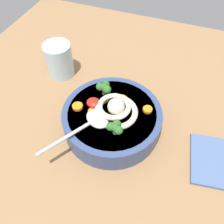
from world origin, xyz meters
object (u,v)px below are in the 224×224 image
object	(u,v)px
noodle_pile	(116,109)
drinking_glass	(59,60)
soup_bowl	(112,119)
soup_spoon	(92,122)

from	to	relation	value
noodle_pile	drinking_glass	xyz separation A→B (cm)	(22.39, -13.59, -2.39)
soup_bowl	drinking_glass	distance (cm)	25.52
noodle_pile	drinking_glass	bearing A→B (deg)	-31.26
drinking_glass	noodle_pile	bearing A→B (deg)	148.74
soup_bowl	soup_spoon	world-z (taller)	soup_spoon
drinking_glass	soup_bowl	bearing A→B (deg)	147.74
soup_bowl	noodle_pile	xyz separation A→B (cm)	(-0.87, 0.00, 4.31)
soup_spoon	drinking_glass	xyz separation A→B (cm)	(18.60, -18.28, -1.80)
soup_bowl	drinking_glass	bearing A→B (deg)	-32.26
noodle_pile	drinking_glass	world-z (taller)	noodle_pile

